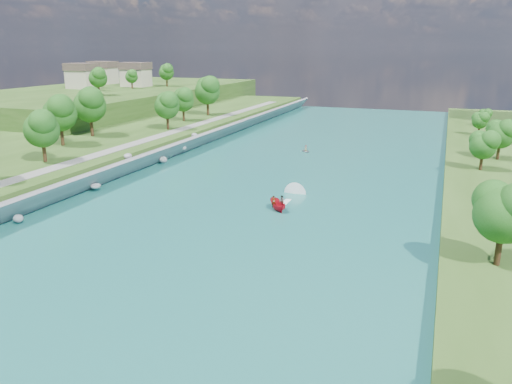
% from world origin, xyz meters
% --- Properties ---
extents(ground, '(260.00, 260.00, 0.00)m').
position_xyz_m(ground, '(0.00, 0.00, 0.00)').
color(ground, '#2D5119').
rests_on(ground, ground).
extents(river_water, '(55.00, 240.00, 0.10)m').
position_xyz_m(river_water, '(0.00, 20.00, 0.05)').
color(river_water, '#185D53').
rests_on(river_water, ground).
extents(berm_west, '(45.00, 240.00, 3.50)m').
position_xyz_m(berm_west, '(-50.00, 20.00, 1.75)').
color(berm_west, '#2D5119').
rests_on(berm_west, ground).
extents(ridge_west, '(60.00, 120.00, 9.00)m').
position_xyz_m(ridge_west, '(-82.50, 95.00, 4.50)').
color(ridge_west, '#2D5119').
rests_on(ridge_west, ground).
extents(riprap_bank, '(3.85, 236.00, 4.36)m').
position_xyz_m(riprap_bank, '(-25.86, 18.88, 1.80)').
color(riprap_bank, slate).
rests_on(riprap_bank, ground).
extents(riverside_path, '(3.00, 200.00, 0.10)m').
position_xyz_m(riverside_path, '(-32.50, 20.00, 3.55)').
color(riverside_path, gray).
rests_on(riverside_path, berm_west).
extents(ridge_houses, '(29.50, 29.50, 8.40)m').
position_xyz_m(ridge_houses, '(-88.67, 100.00, 13.31)').
color(ridge_houses, beige).
rests_on(ridge_houses, ridge_west).
extents(trees_ridge, '(16.87, 43.17, 9.42)m').
position_xyz_m(trees_ridge, '(-70.94, 87.84, 13.37)').
color(trees_ridge, '#1F4C14').
rests_on(trees_ridge, ridge_west).
extents(motorboat, '(3.80, 18.89, 2.15)m').
position_xyz_m(motorboat, '(5.41, 13.10, 0.80)').
color(motorboat, red).
rests_on(motorboat, river_water).
extents(raft, '(3.17, 3.38, 1.51)m').
position_xyz_m(raft, '(-1.71, 52.94, 0.44)').
color(raft, '#929699').
rests_on(raft, river_water).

